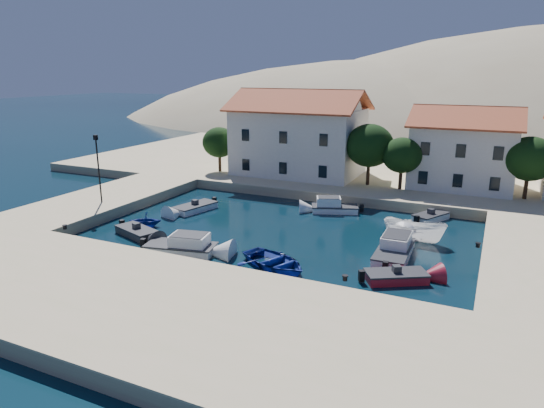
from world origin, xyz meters
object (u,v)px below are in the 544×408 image
at_px(cabin_cruiser_south, 181,246).
at_px(rowboat_south, 274,267).
at_px(boat_east, 413,241).
at_px(cabin_cruiser_east, 394,250).
at_px(building_left, 299,131).
at_px(building_mid, 464,146).
at_px(lamppost, 98,162).

bearing_deg(cabin_cruiser_south, rowboat_south, -8.58).
distance_m(cabin_cruiser_south, boat_east, 17.81).
bearing_deg(cabin_cruiser_east, building_left, 36.44).
bearing_deg(boat_east, rowboat_south, 147.96).
xyz_separation_m(building_mid, boat_east, (-1.94, -16.66, -5.22)).
relative_size(lamppost, boat_east, 1.27).
height_order(cabin_cruiser_south, boat_east, cabin_cruiser_south).
xyz_separation_m(building_left, rowboat_south, (8.44, -24.94, -5.94)).
relative_size(lamppost, cabin_cruiser_south, 1.15).
relative_size(rowboat_south, cabin_cruiser_east, 0.93).
distance_m(building_left, cabin_cruiser_south, 25.97).
bearing_deg(lamppost, building_left, 60.10).
xyz_separation_m(building_mid, cabin_cruiser_south, (-16.87, -26.37, -4.75)).
xyz_separation_m(cabin_cruiser_south, boat_east, (14.92, 9.71, -0.48)).
distance_m(cabin_cruiser_south, rowboat_south, 7.33).
xyz_separation_m(building_mid, lamppost, (-29.50, -21.00, -0.47)).
distance_m(cabin_cruiser_south, cabin_cruiser_east, 15.33).
relative_size(building_mid, rowboat_south, 2.02).
relative_size(building_left, cabin_cruiser_south, 2.71).
height_order(lamppost, cabin_cruiser_south, lamppost).
height_order(lamppost, boat_east, lamppost).
bearing_deg(boat_east, building_mid, 0.70).
distance_m(building_mid, boat_east, 17.57).
height_order(building_left, building_mid, building_left).
height_order(building_mid, rowboat_south, building_mid).
relative_size(rowboat_south, boat_east, 1.07).
xyz_separation_m(cabin_cruiser_south, rowboat_south, (7.31, 0.43, -0.48)).
bearing_deg(building_left, rowboat_south, -71.31).
bearing_deg(cabin_cruiser_east, cabin_cruiser_south, 110.57).
bearing_deg(cabin_cruiser_east, lamppost, 89.28).
relative_size(building_left, rowboat_south, 2.82).
height_order(cabin_cruiser_east, boat_east, cabin_cruiser_east).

